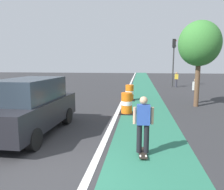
{
  "coord_description": "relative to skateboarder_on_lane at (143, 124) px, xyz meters",
  "views": [
    {
      "loc": [
        2.04,
        -4.48,
        2.6
      ],
      "look_at": [
        0.76,
        5.35,
        1.1
      ],
      "focal_mm": 34.23,
      "sensor_mm": 36.0,
      "label": 1
    }
  ],
  "objects": [
    {
      "name": "parked_suv_nearest",
      "position": [
        -4.04,
        1.36,
        0.12
      ],
      "size": [
        1.98,
        4.63,
        2.04
      ],
      "color": "black",
      "rests_on": "ground"
    },
    {
      "name": "pedestrian_crossing",
      "position": [
        3.76,
        17.64,
        -0.05
      ],
      "size": [
        0.34,
        0.2,
        1.61
      ],
      "color": "#33333D",
      "rests_on": "ground"
    },
    {
      "name": "traffic_barrel_mid",
      "position": [
        -0.8,
        8.86,
        -0.38
      ],
      "size": [
        0.73,
        0.73,
        1.09
      ],
      "color": "orange",
      "rests_on": "ground"
    },
    {
      "name": "street_tree_sidewalk",
      "position": [
        3.27,
        7.34,
        2.76
      ],
      "size": [
        2.4,
        2.4,
        5.0
      ],
      "color": "brown",
      "rests_on": "ground"
    },
    {
      "name": "ground_plane",
      "position": [
        -2.16,
        -1.35,
        -0.91
      ],
      "size": [
        100.0,
        100.0,
        0.0
      ],
      "primitive_type": "plane",
      "color": "#2D2D30"
    },
    {
      "name": "traffic_light_corner",
      "position": [
        3.45,
        18.15,
        2.59
      ],
      "size": [
        0.41,
        0.32,
        5.1
      ],
      "color": "#2D2D2D",
      "rests_on": "ground"
    },
    {
      "name": "lane_divider_stripe",
      "position": [
        -1.26,
        10.65,
        -0.91
      ],
      "size": [
        0.2,
        80.0,
        0.01
      ],
      "primitive_type": "cube",
      "color": "silver",
      "rests_on": "ground"
    },
    {
      "name": "skateboarder_on_lane",
      "position": [
        0.0,
        0.0,
        0.0
      ],
      "size": [
        0.57,
        0.81,
        1.69
      ],
      "color": "black",
      "rests_on": "ground"
    },
    {
      "name": "traffic_barrel_front",
      "position": [
        -0.76,
        4.92,
        -0.38
      ],
      "size": [
        0.73,
        0.73,
        1.09
      ],
      "color": "orange",
      "rests_on": "ground"
    },
    {
      "name": "bike_lane_strip",
      "position": [
        0.24,
        10.65,
        -0.91
      ],
      "size": [
        2.5,
        80.0,
        0.01
      ],
      "primitive_type": "cube",
      "color": "#286B51",
      "rests_on": "ground"
    },
    {
      "name": "pedestrian_waiting",
      "position": [
        3.43,
        8.32,
        -0.05
      ],
      "size": [
        0.34,
        0.2,
        1.61
      ],
      "color": "#33333D",
      "rests_on": "ground"
    }
  ]
}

